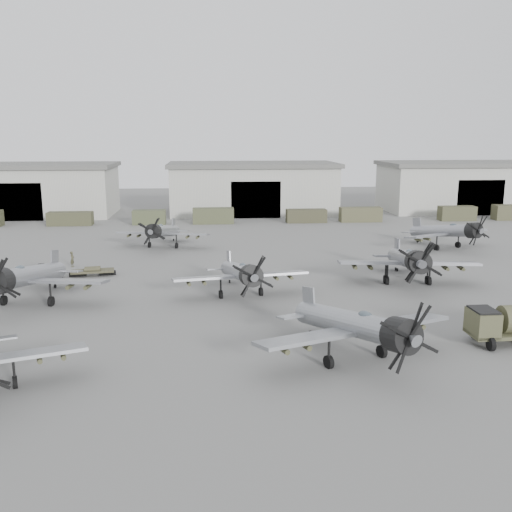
{
  "coord_description": "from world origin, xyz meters",
  "views": [
    {
      "loc": [
        -7.67,
        -37.31,
        13.45
      ],
      "look_at": [
        -3.42,
        13.78,
        2.5
      ],
      "focal_mm": 40.0,
      "sensor_mm": 36.0,
      "label": 1
    }
  ],
  "objects_px": {
    "ground_crew": "(72,259)",
    "aircraft_extra_167": "(408,260)",
    "aircraft_mid_0": "(24,277)",
    "tug_trailer": "(65,272)",
    "aircraft_near_1": "(358,326)",
    "aircraft_mid_2": "(410,260)",
    "aircraft_mid_1": "(241,273)",
    "aircraft_far_1": "(449,231)",
    "aircraft_far_0": "(162,231)"
  },
  "relations": [
    {
      "from": "aircraft_mid_0",
      "to": "aircraft_extra_167",
      "type": "bearing_deg",
      "value": 15.9
    },
    {
      "from": "aircraft_near_1",
      "to": "aircraft_mid_0",
      "type": "height_order",
      "value": "aircraft_mid_0"
    },
    {
      "from": "aircraft_far_1",
      "to": "tug_trailer",
      "type": "xyz_separation_m",
      "value": [
        -42.36,
        -10.28,
        -1.64
      ]
    },
    {
      "from": "aircraft_mid_0",
      "to": "aircraft_far_0",
      "type": "xyz_separation_m",
      "value": [
        9.04,
        23.07,
        -0.32
      ]
    },
    {
      "from": "aircraft_mid_0",
      "to": "aircraft_far_1",
      "type": "bearing_deg",
      "value": 33.07
    },
    {
      "from": "tug_trailer",
      "to": "aircraft_mid_2",
      "type": "bearing_deg",
      "value": -18.17
    },
    {
      "from": "aircraft_mid_1",
      "to": "aircraft_far_1",
      "type": "bearing_deg",
      "value": 25.97
    },
    {
      "from": "aircraft_near_1",
      "to": "aircraft_mid_0",
      "type": "relative_size",
      "value": 0.97
    },
    {
      "from": "aircraft_mid_0",
      "to": "tug_trailer",
      "type": "relative_size",
      "value": 1.83
    },
    {
      "from": "aircraft_mid_0",
      "to": "tug_trailer",
      "type": "bearing_deg",
      "value": 93.55
    },
    {
      "from": "aircraft_mid_2",
      "to": "aircraft_far_0",
      "type": "height_order",
      "value": "aircraft_mid_2"
    },
    {
      "from": "aircraft_mid_1",
      "to": "aircraft_far_0",
      "type": "distance_m",
      "value": 23.52
    },
    {
      "from": "aircraft_near_1",
      "to": "aircraft_far_0",
      "type": "height_order",
      "value": "aircraft_near_1"
    },
    {
      "from": "aircraft_far_0",
      "to": "aircraft_extra_167",
      "type": "height_order",
      "value": "aircraft_extra_167"
    },
    {
      "from": "aircraft_near_1",
      "to": "aircraft_mid_2",
      "type": "xyz_separation_m",
      "value": [
        9.3,
        17.42,
        -0.03
      ]
    },
    {
      "from": "aircraft_mid_2",
      "to": "aircraft_mid_0",
      "type": "bearing_deg",
      "value": -165.49
    },
    {
      "from": "aircraft_near_1",
      "to": "aircraft_extra_167",
      "type": "distance_m",
      "value": 20.09
    },
    {
      "from": "aircraft_far_1",
      "to": "ground_crew",
      "type": "bearing_deg",
      "value": 164.0
    },
    {
      "from": "tug_trailer",
      "to": "aircraft_far_0",
      "type": "bearing_deg",
      "value": 50.91
    },
    {
      "from": "ground_crew",
      "to": "tug_trailer",
      "type": "bearing_deg",
      "value": -169.93
    },
    {
      "from": "aircraft_mid_0",
      "to": "aircraft_mid_2",
      "type": "relative_size",
      "value": 1.03
    },
    {
      "from": "aircraft_mid_2",
      "to": "ground_crew",
      "type": "relative_size",
      "value": 7.81
    },
    {
      "from": "aircraft_mid_0",
      "to": "ground_crew",
      "type": "height_order",
      "value": "aircraft_mid_0"
    },
    {
      "from": "ground_crew",
      "to": "aircraft_mid_1",
      "type": "bearing_deg",
      "value": -121.37
    },
    {
      "from": "aircraft_far_1",
      "to": "aircraft_extra_167",
      "type": "bearing_deg",
      "value": -147.99
    },
    {
      "from": "aircraft_mid_0",
      "to": "aircraft_far_0",
      "type": "relative_size",
      "value": 1.16
    },
    {
      "from": "aircraft_near_1",
      "to": "aircraft_far_1",
      "type": "xyz_separation_m",
      "value": [
        19.78,
        33.27,
        -0.16
      ]
    },
    {
      "from": "aircraft_mid_1",
      "to": "aircraft_far_0",
      "type": "relative_size",
      "value": 1.03
    },
    {
      "from": "aircraft_mid_1",
      "to": "aircraft_mid_2",
      "type": "bearing_deg",
      "value": 0.27
    },
    {
      "from": "tug_trailer",
      "to": "aircraft_far_1",
      "type": "bearing_deg",
      "value": 5.37
    },
    {
      "from": "aircraft_mid_0",
      "to": "aircraft_far_1",
      "type": "distance_m",
      "value": 47.43
    },
    {
      "from": "aircraft_mid_2",
      "to": "aircraft_far_0",
      "type": "bearing_deg",
      "value": 148.75
    },
    {
      "from": "aircraft_mid_0",
      "to": "aircraft_mid_2",
      "type": "bearing_deg",
      "value": 15.21
    },
    {
      "from": "aircraft_extra_167",
      "to": "tug_trailer",
      "type": "distance_m",
      "value": 32.31
    },
    {
      "from": "aircraft_far_0",
      "to": "aircraft_far_1",
      "type": "distance_m",
      "value": 34.33
    },
    {
      "from": "aircraft_near_1",
      "to": "aircraft_extra_167",
      "type": "bearing_deg",
      "value": 41.71
    },
    {
      "from": "aircraft_near_1",
      "to": "aircraft_mid_2",
      "type": "height_order",
      "value": "aircraft_near_1"
    },
    {
      "from": "aircraft_near_1",
      "to": "aircraft_far_1",
      "type": "distance_m",
      "value": 38.7
    },
    {
      "from": "aircraft_mid_2",
      "to": "aircraft_near_1",
      "type": "bearing_deg",
      "value": -110.12
    },
    {
      "from": "aircraft_mid_2",
      "to": "tug_trailer",
      "type": "distance_m",
      "value": 32.41
    },
    {
      "from": "aircraft_near_1",
      "to": "tug_trailer",
      "type": "height_order",
      "value": "aircraft_near_1"
    },
    {
      "from": "aircraft_mid_2",
      "to": "aircraft_extra_167",
      "type": "xyz_separation_m",
      "value": [
        -0.04,
        0.4,
        0.0
      ]
    },
    {
      "from": "aircraft_mid_0",
      "to": "tug_trailer",
      "type": "distance_m",
      "value": 9.53
    },
    {
      "from": "aircraft_far_1",
      "to": "aircraft_mid_2",
      "type": "bearing_deg",
      "value": -147.21
    },
    {
      "from": "ground_crew",
      "to": "aircraft_extra_167",
      "type": "bearing_deg",
      "value": -100.9
    },
    {
      "from": "aircraft_far_0",
      "to": "ground_crew",
      "type": "xyz_separation_m",
      "value": [
        -8.55,
        -9.29,
        -1.23
      ]
    },
    {
      "from": "aircraft_far_1",
      "to": "aircraft_extra_167",
      "type": "height_order",
      "value": "aircraft_extra_167"
    },
    {
      "from": "aircraft_mid_0",
      "to": "aircraft_mid_1",
      "type": "distance_m",
      "value": 17.34
    },
    {
      "from": "aircraft_mid_1",
      "to": "aircraft_far_1",
      "type": "distance_m",
      "value": 31.84
    },
    {
      "from": "tug_trailer",
      "to": "ground_crew",
      "type": "xyz_separation_m",
      "value": [
        -0.34,
        4.47,
        0.28
      ]
    }
  ]
}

